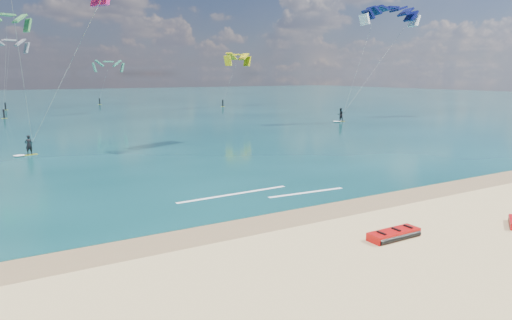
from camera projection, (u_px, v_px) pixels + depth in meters
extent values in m
plane|color=tan|center=(117.00, 132.00, 53.61)|extent=(320.00, 320.00, 0.00)
cube|color=brown|center=(301.00, 216.00, 22.20)|extent=(320.00, 2.40, 0.01)
cube|color=#093234|center=(51.00, 103.00, 107.95)|extent=(320.00, 200.00, 0.04)
cube|color=yellow|center=(30.00, 155.00, 38.57)|extent=(1.30, 0.70, 0.05)
imported|color=black|center=(29.00, 145.00, 38.41)|extent=(0.68, 0.54, 1.64)
cylinder|color=black|center=(32.00, 142.00, 38.27)|extent=(0.49, 0.17, 0.04)
cube|color=gold|center=(340.00, 121.00, 65.58)|extent=(1.49, 0.55, 0.06)
imported|color=black|center=(340.00, 115.00, 65.41)|extent=(1.03, 0.88, 1.86)
cylinder|color=black|center=(344.00, 112.00, 65.23)|extent=(0.59, 0.08, 0.04)
cube|color=white|center=(307.00, 192.00, 26.35)|extent=(4.94, 0.59, 0.01)
cube|color=white|center=(234.00, 194.00, 26.00)|extent=(7.02, 0.49, 0.01)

